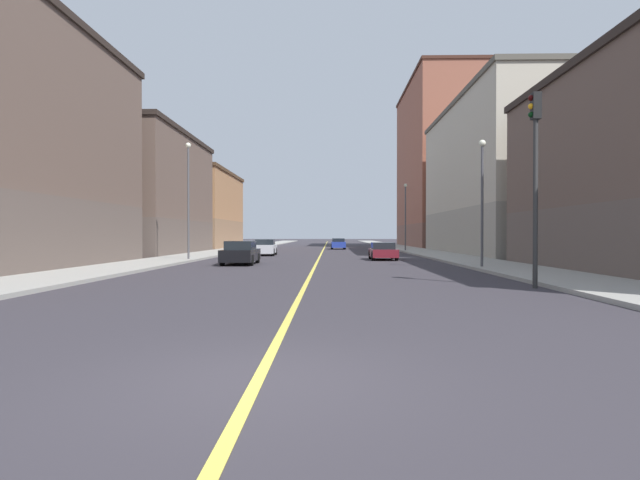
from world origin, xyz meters
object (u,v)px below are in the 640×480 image
(car_blue, at_px, (338,244))
(car_black, at_px, (241,253))
(street_lamp_left_near, at_px, (482,189))
(building_right_distant, at_px, (190,210))
(street_lamp_left_far, at_px, (405,210))
(traffic_light_left_near, at_px, (535,163))
(car_maroon, at_px, (383,251))
(building_left_far, at_px, (444,166))
(building_left_mid, at_px, (509,178))
(car_silver, at_px, (265,248))
(street_lamp_right_near, at_px, (188,189))
(building_right_midblock, at_px, (133,194))

(car_blue, bearing_deg, car_black, -101.23)
(street_lamp_left_near, bearing_deg, car_blue, 100.95)
(building_right_distant, relative_size, street_lamp_left_far, 2.64)
(traffic_light_left_near, distance_m, car_maroon, 19.85)
(street_lamp_left_far, bearing_deg, building_right_distant, 155.22)
(car_black, bearing_deg, building_right_distant, 110.00)
(building_left_far, distance_m, car_blue, 22.78)
(building_left_mid, height_order, car_black, building_left_mid)
(car_blue, bearing_deg, building_right_distant, 170.16)
(building_right_distant, distance_m, car_black, 38.03)
(building_left_mid, bearing_deg, street_lamp_left_near, -112.45)
(building_left_far, relative_size, car_maroon, 6.24)
(traffic_light_left_near, relative_size, car_maroon, 1.67)
(car_maroon, bearing_deg, car_blue, 96.14)
(building_left_far, xyz_separation_m, street_lamp_left_near, (-8.68, -48.26, -7.70))
(building_right_distant, xyz_separation_m, car_blue, (19.31, -3.35, -4.34))
(building_left_far, bearing_deg, street_lamp_left_far, -112.54)
(car_silver, relative_size, car_black, 1.01)
(street_lamp_right_near, bearing_deg, car_black, -41.54)
(street_lamp_right_near, bearing_deg, street_lamp_left_near, -23.70)
(building_left_far, bearing_deg, building_right_midblock, -141.12)
(street_lamp_left_far, height_order, car_blue, street_lamp_left_far)
(street_lamp_left_near, height_order, street_lamp_right_near, street_lamp_right_near)
(car_maroon, bearing_deg, building_right_distant, 126.75)
(street_lamp_left_near, bearing_deg, car_silver, 128.09)
(building_right_distant, bearing_deg, street_lamp_left_far, -24.78)
(street_lamp_left_near, relative_size, car_black, 1.53)
(street_lamp_right_near, height_order, car_blue, street_lamp_right_near)
(traffic_light_left_near, height_order, car_blue, traffic_light_left_near)
(car_maroon, bearing_deg, traffic_light_left_near, -80.72)
(building_left_mid, distance_m, car_maroon, 18.20)
(building_left_mid, xyz_separation_m, building_right_distant, (-34.98, 18.47, -2.04))
(street_lamp_left_near, distance_m, car_black, 14.38)
(building_left_mid, bearing_deg, building_left_far, 90.00)
(street_lamp_left_near, height_order, car_blue, street_lamp_left_near)
(building_left_far, bearing_deg, building_left_mid, -90.00)
(building_right_distant, height_order, street_lamp_left_far, building_right_distant)
(building_left_mid, relative_size, building_right_midblock, 1.40)
(street_lamp_right_near, xyz_separation_m, car_silver, (3.99, 9.65, -4.21))
(building_right_midblock, bearing_deg, car_black, -51.21)
(street_lamp_left_near, relative_size, street_lamp_left_far, 0.94)
(traffic_light_left_near, bearing_deg, building_left_far, 80.46)
(building_right_midblock, bearing_deg, street_lamp_right_near, -54.83)
(building_left_far, distance_m, car_maroon, 42.06)
(traffic_light_left_near, height_order, car_black, traffic_light_left_near)
(building_right_midblock, distance_m, street_lamp_right_near, 15.09)
(building_right_midblock, xyz_separation_m, car_black, (12.92, -16.08, -4.89))
(building_left_far, bearing_deg, car_silver, -125.85)
(street_lamp_left_near, relative_size, car_blue, 1.68)
(building_right_midblock, height_order, street_lamp_left_far, building_right_midblock)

